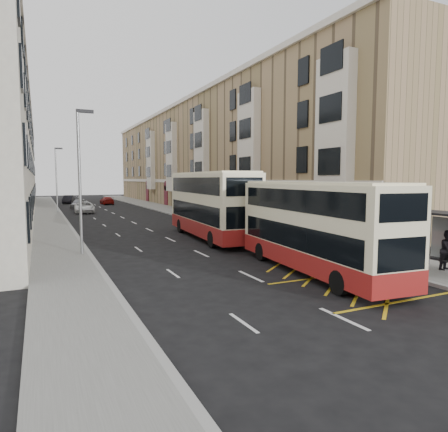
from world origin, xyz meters
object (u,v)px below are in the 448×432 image
pedestrian_near (406,253)px  white_van (84,207)px  double_decker_rear (211,205)px  double_decker_front (315,227)px  street_lamp_far (57,176)px  street_lamp_near (80,174)px  pedestrian_far (336,238)px  car_red (107,201)px  pedestrian_mid (448,250)px  car_dark (69,199)px  car_silver (78,204)px

pedestrian_near → white_van: size_ratio=0.36×
double_decker_rear → white_van: double_decker_rear is taller
double_decker_front → pedestrian_near: double_decker_front is taller
street_lamp_far → double_decker_front: (9.32, -38.68, -2.48)m
street_lamp_near → pedestrian_far: 14.60m
double_decker_front → car_red: 54.98m
pedestrian_near → double_decker_front: bearing=-43.4°
pedestrian_near → street_lamp_far: bearing=-83.4°
pedestrian_far → car_red: 52.70m
street_lamp_near → pedestrian_mid: street_lamp_near is taller
pedestrian_mid → pedestrian_far: (-2.23, 5.06, 0.00)m
double_decker_front → pedestrian_mid: double_decker_front is taller
double_decker_rear → pedestrian_near: (3.51, -14.10, -1.40)m
double_decker_rear → pedestrian_far: (3.51, -9.50, -1.38)m
car_dark → double_decker_rear: bearing=-69.2°
double_decker_front → car_dark: 60.38m
pedestrian_near → pedestrian_far: (0.00, 4.60, 0.02)m
double_decker_front → pedestrian_mid: size_ratio=5.78×
pedestrian_near → car_silver: bearing=-89.7°
street_lamp_far → car_dark: bearing=83.0°
pedestrian_mid → car_silver: size_ratio=0.46×
pedestrian_far → white_van: size_ratio=0.37×
street_lamp_far → car_silver: (3.12, 8.58, -3.95)m
car_silver → car_dark: car_dark is taller
pedestrian_near → pedestrian_far: bearing=-100.7°
car_dark → white_van: bearing=-75.6°
street_lamp_near → pedestrian_far: street_lamp_near is taller
white_van → street_lamp_far: bearing=-174.7°
pedestrian_near → pedestrian_far: pedestrian_far is taller
double_decker_front → car_silver: bearing=102.3°
pedestrian_near → pedestrian_far: size_ratio=0.98×
pedestrian_far → car_silver: (-9.58, 44.84, -0.40)m
pedestrian_far → car_dark: bearing=-75.2°
pedestrian_near → car_dark: 62.98m
pedestrian_far → car_silver: size_ratio=0.46×
car_silver → car_dark: (-0.49, 12.73, 0.04)m
pedestrian_mid → car_red: 57.96m
pedestrian_mid → white_van: (-11.81, 41.40, -0.38)m
pedestrian_near → white_van: bearing=-87.5°
pedestrian_near → car_silver: size_ratio=0.45×
double_decker_rear → pedestrian_far: size_ratio=6.58×
double_decker_front → pedestrian_far: size_ratio=5.78×
street_lamp_far → pedestrian_far: (12.70, -36.25, -3.55)m
pedestrian_mid → street_lamp_near: bearing=133.6°
car_silver → car_dark: 12.74m
white_van → car_red: 17.02m
white_van → car_silver: bearing=93.8°
double_decker_front → car_red: bearing=95.8°
pedestrian_mid → car_silver: (-11.82, 49.90, -0.40)m
double_decker_rear → car_dark: bearing=101.6°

